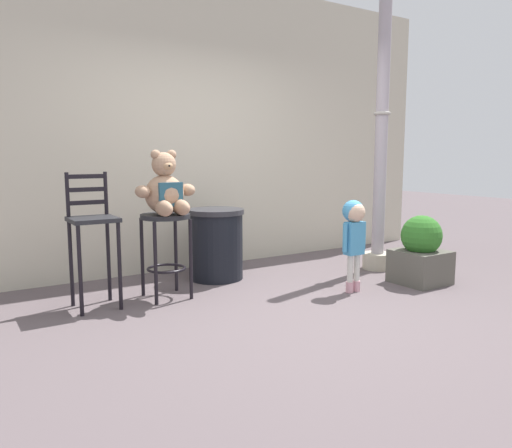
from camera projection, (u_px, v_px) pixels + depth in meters
The scene contains 9 objects.
ground_plane at pixel (297, 314), 3.99m from camera, with size 24.00×24.00×0.00m, color #5B4F52.
building_wall at pixel (183, 125), 5.55m from camera, with size 6.96×0.30×3.20m, color beige.
bar_stool_with_teddy at pixel (166, 237), 4.38m from camera, with size 0.44×0.44×0.75m.
teddy_bear at pixel (166, 191), 4.30m from camera, with size 0.54×0.48×0.56m.
child_walking at pixel (354, 226), 4.56m from camera, with size 0.27×0.22×0.86m.
trash_bin at pixel (216, 244), 5.09m from camera, with size 0.58×0.58×0.73m.
lamppost at pixel (380, 163), 5.42m from camera, with size 0.32×0.32×2.98m.
bar_chair_empty at pixel (93, 229), 4.08m from camera, with size 0.37×0.37×1.13m.
planter_with_shrub at pixel (421, 252), 4.91m from camera, with size 0.47×0.47×0.68m.
Camera 1 is at (-2.35, -3.07, 1.26)m, focal length 34.72 mm.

